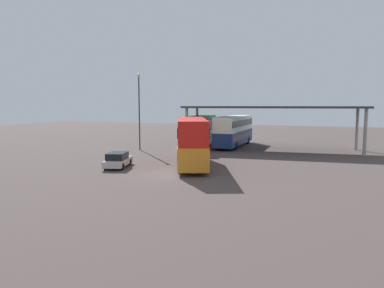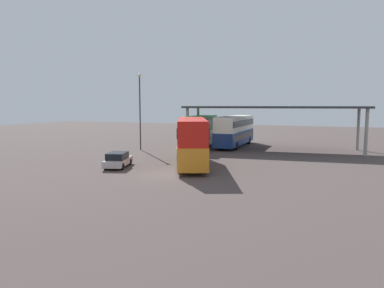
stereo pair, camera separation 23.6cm
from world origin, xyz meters
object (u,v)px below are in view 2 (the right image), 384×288
at_px(lamppost_tall, 140,103).
at_px(double_decker_main, 192,140).
at_px(parked_hatchback, 118,160).
at_px(double_decker_mid_row, 235,130).
at_px(double_decker_near_canopy, 200,130).

bearing_deg(lamppost_tall, double_decker_main, -39.99).
bearing_deg(parked_hatchback, double_decker_mid_row, -33.04).
height_order(parked_hatchback, lamppost_tall, lamppost_tall).
height_order(double_decker_near_canopy, lamppost_tall, lamppost_tall).
height_order(double_decker_mid_row, lamppost_tall, lamppost_tall).
height_order(parked_hatchback, double_decker_mid_row, double_decker_mid_row).
relative_size(double_decker_main, lamppost_tall, 1.13).
xyz_separation_m(double_decker_near_canopy, lamppost_tall, (-6.17, -4.65, 3.45)).
distance_m(double_decker_mid_row, lamppost_tall, 13.11).
distance_m(double_decker_main, parked_hatchback, 6.85).
bearing_deg(double_decker_main, double_decker_mid_row, -22.05).
relative_size(parked_hatchback, lamppost_tall, 0.46).
bearing_deg(lamppost_tall, parked_hatchback, -70.55).
bearing_deg(parked_hatchback, double_decker_near_canopy, -22.95).
distance_m(double_decker_near_canopy, lamppost_tall, 8.46).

